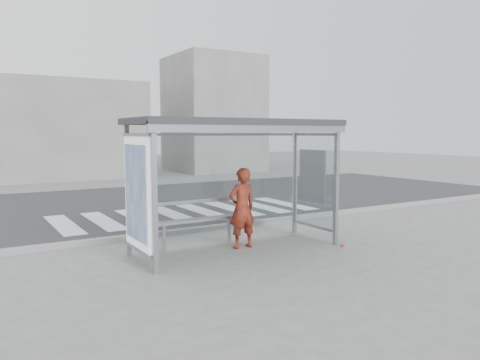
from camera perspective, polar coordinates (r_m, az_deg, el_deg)
name	(u,v)px	position (r m, az deg, el deg)	size (l,w,h in m)	color
ground	(237,250)	(9.55, -0.36, -8.50)	(80.00, 80.00, 0.00)	slate
road	(128,204)	(15.85, -13.44, -2.91)	(30.00, 10.00, 0.01)	#2D2D30
curb	(195,230)	(11.21, -5.50, -6.06)	(30.00, 0.18, 0.12)	gray
crosswalk	(188,213)	(13.91, -6.34, -4.00)	(7.55, 3.00, 0.00)	silver
bus_shelter	(219,152)	(9.13, -2.57, 3.45)	(4.25, 1.65, 2.62)	gray
building_center	(62,130)	(26.38, -20.93, 5.71)	(8.00, 5.00, 5.00)	slate
building_right	(213,114)	(29.38, -3.30, 8.00)	(5.00, 5.00, 7.00)	slate
person	(242,208)	(9.54, 0.24, -3.44)	(0.60, 0.40, 1.65)	orange
bench	(198,220)	(9.65, -5.20, -4.84)	(1.90, 0.23, 0.98)	gray
soda_can	(342,245)	(10.01, 12.37, -7.77)	(0.07, 0.07, 0.12)	#ED4564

